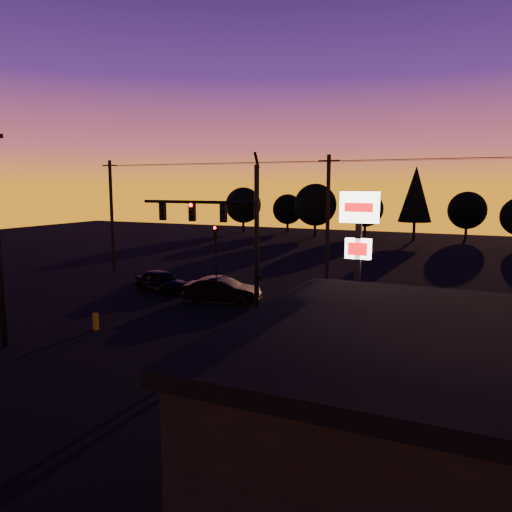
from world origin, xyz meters
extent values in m
plane|color=black|center=(0.00, 0.00, 0.00)|extent=(120.00, 120.00, 0.00)
cube|color=beige|center=(0.50, 1.00, 0.01)|extent=(0.35, 2.20, 0.01)
cube|color=beige|center=(0.50, 2.40, 0.01)|extent=(1.20, 1.20, 0.01)
cylinder|color=black|center=(1.50, 4.00, 4.00)|extent=(0.24, 0.24, 8.00)
cylinder|color=black|center=(1.50, 4.00, 8.20)|extent=(0.14, 0.52, 0.76)
cylinder|color=black|center=(-1.75, 4.00, 6.20)|extent=(6.50, 0.16, 0.16)
cube|color=black|center=(-0.30, 4.00, 5.70)|extent=(0.32, 0.22, 0.95)
sphere|color=black|center=(-0.30, 3.87, 6.05)|extent=(0.18, 0.18, 0.18)
sphere|color=black|center=(-0.30, 3.87, 5.75)|extent=(0.18, 0.18, 0.18)
sphere|color=black|center=(-0.30, 3.87, 5.45)|extent=(0.18, 0.18, 0.18)
cube|color=black|center=(-2.10, 4.00, 5.70)|extent=(0.32, 0.22, 0.95)
sphere|color=#FF0705|center=(-2.10, 3.87, 6.05)|extent=(0.18, 0.18, 0.18)
sphere|color=black|center=(-2.10, 3.87, 5.75)|extent=(0.18, 0.18, 0.18)
sphere|color=black|center=(-2.10, 3.87, 5.45)|extent=(0.18, 0.18, 0.18)
cube|color=black|center=(-3.90, 4.00, 5.70)|extent=(0.32, 0.22, 0.95)
sphere|color=black|center=(-3.90, 3.87, 6.05)|extent=(0.18, 0.18, 0.18)
sphere|color=black|center=(-3.90, 3.87, 5.75)|extent=(0.18, 0.18, 0.18)
sphere|color=black|center=(-3.90, 3.87, 5.45)|extent=(0.18, 0.18, 0.18)
cube|color=black|center=(1.68, 4.00, 2.60)|extent=(0.22, 0.18, 0.28)
cylinder|color=black|center=(-5.00, 11.50, 1.80)|extent=(0.14, 0.14, 3.60)
cube|color=black|center=(-5.00, 11.50, 3.90)|extent=(0.30, 0.20, 0.90)
sphere|color=#FF0705|center=(-5.00, 11.38, 4.22)|extent=(0.18, 0.18, 0.18)
sphere|color=black|center=(-5.00, 11.38, 3.94)|extent=(0.18, 0.18, 0.18)
sphere|color=black|center=(-5.00, 11.38, 3.66)|extent=(0.18, 0.18, 0.18)
cube|color=black|center=(7.00, 1.50, 3.20)|extent=(0.22, 0.22, 6.40)
cube|color=white|center=(7.00, 1.50, 6.20)|extent=(1.50, 0.25, 1.20)
cube|color=red|center=(7.00, 1.36, 6.20)|extent=(1.10, 0.02, 0.35)
cube|color=white|center=(7.00, 1.50, 4.60)|extent=(1.00, 0.22, 0.80)
cube|color=red|center=(7.00, 1.37, 4.60)|extent=(0.75, 0.02, 0.50)
cylinder|color=black|center=(-16.00, 14.00, 4.50)|extent=(0.26, 0.26, 9.00)
cube|color=black|center=(-16.00, 14.00, 8.60)|extent=(1.40, 0.10, 0.10)
cylinder|color=black|center=(2.00, 14.00, 4.50)|extent=(0.26, 0.26, 9.00)
cube|color=black|center=(2.00, 14.00, 8.60)|extent=(1.40, 0.10, 0.10)
cylinder|color=black|center=(-7.00, 13.40, 8.55)|extent=(18.00, 0.02, 0.02)
cylinder|color=black|center=(-7.00, 14.00, 8.60)|extent=(18.00, 0.02, 0.02)
cylinder|color=black|center=(-7.00, 14.60, 8.55)|extent=(18.00, 0.02, 0.02)
cylinder|color=black|center=(11.00, 13.40, 8.55)|extent=(18.00, 0.02, 0.02)
cylinder|color=black|center=(11.00, 14.00, 8.60)|extent=(18.00, 0.02, 0.02)
cylinder|color=black|center=(11.00, 14.60, 8.55)|extent=(18.00, 0.02, 0.02)
cube|color=black|center=(9.00, -3.48, 1.40)|extent=(2.20, 0.05, 1.60)
cube|color=black|center=(12.00, -3.48, 1.40)|extent=(2.20, 0.05, 1.60)
cylinder|color=#BCAA0E|center=(-5.65, 0.65, 0.42)|extent=(0.28, 0.28, 0.83)
cylinder|color=black|center=(-22.00, 50.00, 0.81)|extent=(0.36, 0.36, 1.62)
sphere|color=black|center=(-22.00, 50.00, 4.06)|extent=(5.36, 5.36, 5.36)
cylinder|color=black|center=(-16.00, 53.00, 0.69)|extent=(0.36, 0.36, 1.38)
sphere|color=black|center=(-16.00, 53.00, 3.44)|extent=(4.54, 4.54, 4.54)
cylinder|color=black|center=(-10.00, 48.00, 0.88)|extent=(0.36, 0.36, 1.75)
sphere|color=black|center=(-10.00, 48.00, 4.38)|extent=(5.77, 5.78, 5.78)
cylinder|color=black|center=(-4.00, 52.00, 0.75)|extent=(0.36, 0.36, 1.50)
sphere|color=black|center=(-4.00, 52.00, 3.75)|extent=(4.95, 4.95, 4.95)
cylinder|color=black|center=(3.00, 49.00, 1.19)|extent=(0.36, 0.36, 2.38)
cone|color=black|center=(3.00, 49.00, 5.94)|extent=(4.18, 4.18, 7.12)
cylinder|color=black|center=(9.00, 54.00, 0.75)|extent=(0.36, 0.36, 1.50)
sphere|color=black|center=(9.00, 54.00, 3.75)|extent=(4.95, 4.95, 4.95)
imported|color=black|center=(-7.99, 9.39, 0.72)|extent=(4.51, 2.65, 1.44)
imported|color=black|center=(-2.80, 8.36, 0.76)|extent=(4.84, 2.46, 1.52)
imported|color=black|center=(6.54, 9.29, 0.64)|extent=(4.75, 3.20, 1.28)
imported|color=black|center=(7.87, -3.16, 0.75)|extent=(3.03, 5.63, 1.50)
camera|label=1|loc=(11.47, -17.56, 7.04)|focal=35.00mm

